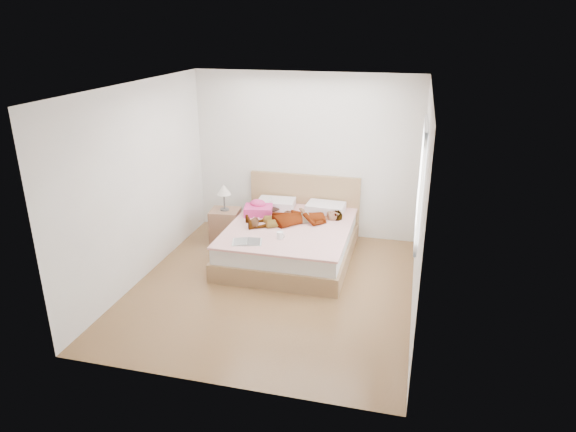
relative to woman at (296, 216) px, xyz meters
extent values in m
plane|color=#513119|center=(-0.05, -1.12, -0.61)|extent=(4.00, 4.00, 0.00)
imported|color=white|center=(0.00, 0.00, 0.00)|extent=(1.57, 1.16, 0.20)
ellipsoid|color=black|center=(-0.57, 0.45, -0.06)|extent=(0.52, 0.62, 0.09)
cube|color=silver|center=(-0.50, 0.40, 0.08)|extent=(0.08, 0.10, 0.05)
plane|color=white|center=(-0.05, -1.12, 1.99)|extent=(4.00, 4.00, 0.00)
plane|color=silver|center=(-0.05, 0.88, 0.69)|extent=(3.60, 0.00, 3.60)
plane|color=silver|center=(-0.05, -3.12, 0.69)|extent=(3.60, 0.00, 3.60)
plane|color=silver|center=(-1.85, -1.12, 0.69)|extent=(0.00, 4.00, 4.00)
plane|color=white|center=(1.75, -1.12, 0.69)|extent=(0.00, 4.00, 4.00)
cube|color=white|center=(1.72, -0.82, 0.89)|extent=(0.02, 1.10, 1.30)
cube|color=silver|center=(1.72, -1.40, 0.89)|extent=(0.04, 0.06, 1.42)
cube|color=silver|center=(1.72, -0.24, 0.89)|extent=(0.04, 0.06, 1.42)
cube|color=silver|center=(1.72, -0.82, 0.21)|extent=(0.04, 1.22, 0.06)
cube|color=silver|center=(1.72, -0.82, 1.57)|extent=(0.04, 1.22, 0.06)
cube|color=silver|center=(1.72, -0.82, 0.89)|extent=(0.03, 0.04, 1.30)
cube|color=brown|center=(-0.05, -0.17, -0.48)|extent=(1.78, 2.08, 0.26)
cube|color=silver|center=(-0.05, -0.17, -0.24)|extent=(1.70, 2.00, 0.22)
cube|color=white|center=(-0.05, -0.17, -0.12)|extent=(1.74, 2.04, 0.03)
cube|color=olive|center=(-0.05, 0.84, -0.11)|extent=(1.80, 0.07, 1.00)
cube|color=white|center=(-0.45, 0.55, -0.04)|extent=(0.61, 0.44, 0.13)
cube|color=white|center=(0.35, 0.55, -0.04)|extent=(0.60, 0.43, 0.13)
cube|color=#DB3B80|center=(-0.63, 0.16, -0.03)|extent=(0.48, 0.41, 0.14)
ellipsoid|color=#F84382|center=(-0.65, 0.22, 0.06)|extent=(0.28, 0.23, 0.13)
cube|color=white|center=(-0.46, -0.90, -0.10)|extent=(0.44, 0.35, 0.01)
cube|color=white|center=(-0.56, -0.92, -0.09)|extent=(0.25, 0.30, 0.02)
cube|color=#292929|center=(-0.37, -0.87, -0.09)|extent=(0.25, 0.30, 0.02)
cylinder|color=white|center=(-0.07, -0.66, -0.05)|extent=(0.12, 0.12, 0.10)
torus|color=silver|center=(-0.02, -0.68, -0.05)|extent=(0.07, 0.04, 0.07)
cylinder|color=black|center=(-0.07, -0.66, -0.01)|extent=(0.10, 0.10, 0.00)
ellipsoid|color=#33190E|center=(-0.54, -0.35, -0.04)|extent=(0.15, 0.17, 0.12)
ellipsoid|color=#F9E4D0|center=(-0.54, -0.37, -0.03)|extent=(0.08, 0.09, 0.06)
sphere|color=black|center=(-0.54, -0.26, -0.03)|extent=(0.09, 0.09, 0.09)
sphere|color=pink|center=(-0.58, -0.23, -0.01)|extent=(0.04, 0.04, 0.04)
sphere|color=pink|center=(-0.51, -0.23, -0.01)|extent=(0.04, 0.04, 0.04)
ellipsoid|color=black|center=(-0.60, -0.39, -0.07)|extent=(0.04, 0.06, 0.03)
ellipsoid|color=black|center=(-0.49, -0.39, -0.07)|extent=(0.04, 0.06, 0.03)
cube|color=brown|center=(-1.17, 0.14, -0.34)|extent=(0.49, 0.44, 0.54)
cylinder|color=#4F4F4F|center=(-1.17, 0.14, -0.06)|extent=(0.15, 0.15, 0.02)
cylinder|color=#4D4D4D|center=(-1.17, 0.14, 0.08)|extent=(0.03, 0.03, 0.28)
cone|color=silver|center=(-1.17, 0.14, 0.27)|extent=(0.24, 0.24, 0.16)
camera|label=1|loc=(1.61, -6.90, 2.69)|focal=32.00mm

